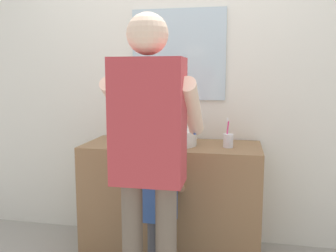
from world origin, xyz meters
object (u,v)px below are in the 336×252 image
(soap_bottle, at_px, (125,133))
(child_toddler, at_px, (160,202))
(toothbrush_cup, at_px, (228,140))
(adult_parent, at_px, (149,140))

(soap_bottle, height_order, child_toddler, soap_bottle)
(toothbrush_cup, height_order, adult_parent, adult_parent)
(toothbrush_cup, distance_m, child_toddler, 0.65)
(toothbrush_cup, xyz_separation_m, adult_parent, (-0.40, -0.68, 0.11))
(adult_parent, bearing_deg, child_toddler, 91.94)
(soap_bottle, xyz_separation_m, adult_parent, (0.38, -0.74, 0.09))
(toothbrush_cup, height_order, child_toddler, toothbrush_cup)
(soap_bottle, bearing_deg, adult_parent, -62.96)
(soap_bottle, bearing_deg, toothbrush_cup, -4.28)
(toothbrush_cup, bearing_deg, adult_parent, -120.33)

